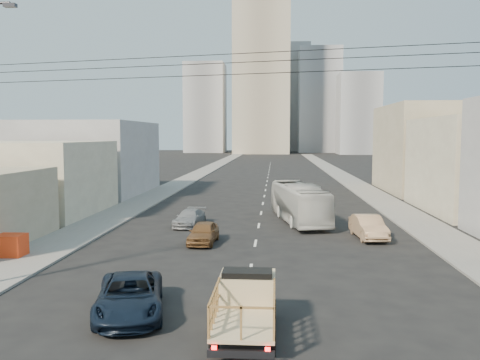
# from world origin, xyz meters

# --- Properties ---
(ground) EXTENTS (420.00, 420.00, 0.00)m
(ground) POSITION_xyz_m (0.00, 0.00, 0.00)
(ground) COLOR black
(ground) RESTS_ON ground
(sidewalk_left) EXTENTS (3.50, 180.00, 0.12)m
(sidewalk_left) POSITION_xyz_m (-11.75, 70.00, 0.06)
(sidewalk_left) COLOR slate
(sidewalk_left) RESTS_ON ground
(sidewalk_right) EXTENTS (3.50, 180.00, 0.12)m
(sidewalk_right) POSITION_xyz_m (11.75, 70.00, 0.06)
(sidewalk_right) COLOR slate
(sidewalk_right) RESTS_ON ground
(lane_dashes) EXTENTS (0.15, 104.00, 0.01)m
(lane_dashes) POSITION_xyz_m (0.00, 53.00, 0.01)
(lane_dashes) COLOR silver
(lane_dashes) RESTS_ON ground
(flatbed_pickup) EXTENTS (1.95, 4.41, 1.90)m
(flatbed_pickup) POSITION_xyz_m (0.25, -0.10, 1.09)
(flatbed_pickup) COLOR #C9B287
(flatbed_pickup) RESTS_ON ground
(navy_pickup) EXTENTS (3.39, 5.44, 1.40)m
(navy_pickup) POSITION_xyz_m (-4.05, 1.37, 0.70)
(navy_pickup) COLOR black
(navy_pickup) RESTS_ON ground
(city_bus) EXTENTS (4.28, 10.66, 2.89)m
(city_bus) POSITION_xyz_m (2.97, 21.95, 1.45)
(city_bus) COLOR beige
(city_bus) RESTS_ON ground
(sedan_brown) EXTENTS (1.69, 3.89, 1.31)m
(sedan_brown) POSITION_xyz_m (-3.13, 13.73, 0.65)
(sedan_brown) COLOR brown
(sedan_brown) RESTS_ON ground
(sedan_tan) EXTENTS (1.93, 4.55, 1.46)m
(sedan_tan) POSITION_xyz_m (7.07, 15.95, 0.73)
(sedan_tan) COLOR tan
(sedan_tan) RESTS_ON ground
(sedan_grey) EXTENTS (2.14, 4.23, 1.18)m
(sedan_grey) POSITION_xyz_m (-4.95, 19.46, 0.59)
(sedan_grey) COLOR gray
(sedan_grey) RESTS_ON ground
(overhead_wires) EXTENTS (23.01, 5.02, 0.72)m
(overhead_wires) POSITION_xyz_m (0.00, 1.50, 8.97)
(overhead_wires) COLOR black
(overhead_wires) RESTS_ON ground
(crate_stack) EXTENTS (1.80, 1.20, 1.14)m
(crate_stack) POSITION_xyz_m (-13.00, 9.38, 0.69)
(crate_stack) COLOR red
(crate_stack) RESTS_ON sidewalk_left
(bldg_right_far) EXTENTS (12.00, 16.00, 10.00)m
(bldg_right_far) POSITION_xyz_m (20.00, 44.00, 5.00)
(bldg_right_far) COLOR tan
(bldg_right_far) RESTS_ON ground
(bldg_left_mid) EXTENTS (11.00, 12.00, 6.00)m
(bldg_left_mid) POSITION_xyz_m (-19.00, 24.00, 3.00)
(bldg_left_mid) COLOR #B6AB92
(bldg_left_mid) RESTS_ON ground
(bldg_left_far) EXTENTS (12.00, 16.00, 8.00)m
(bldg_left_far) POSITION_xyz_m (-19.50, 39.00, 4.00)
(bldg_left_far) COLOR #949497
(bldg_left_far) RESTS_ON ground
(high_rise_tower) EXTENTS (20.00, 20.00, 60.00)m
(high_rise_tower) POSITION_xyz_m (-4.00, 170.00, 30.00)
(high_rise_tower) COLOR tan
(high_rise_tower) RESTS_ON ground
(midrise_ne) EXTENTS (16.00, 16.00, 40.00)m
(midrise_ne) POSITION_xyz_m (18.00, 185.00, 20.00)
(midrise_ne) COLOR gray
(midrise_ne) RESTS_ON ground
(midrise_nw) EXTENTS (15.00, 15.00, 34.00)m
(midrise_nw) POSITION_xyz_m (-26.00, 180.00, 17.00)
(midrise_nw) COLOR gray
(midrise_nw) RESTS_ON ground
(midrise_back) EXTENTS (18.00, 18.00, 44.00)m
(midrise_back) POSITION_xyz_m (6.00, 200.00, 22.00)
(midrise_back) COLOR #949497
(midrise_back) RESTS_ON ground
(midrise_east) EXTENTS (14.00, 14.00, 28.00)m
(midrise_east) POSITION_xyz_m (30.00, 165.00, 14.00)
(midrise_east) COLOR gray
(midrise_east) RESTS_ON ground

